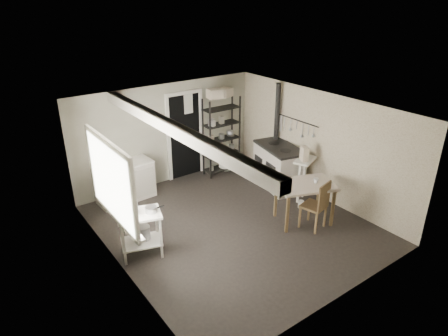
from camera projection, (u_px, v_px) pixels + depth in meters
floor at (233, 225)px, 7.72m from camera, size 5.00×5.00×0.00m
ceiling at (234, 110)px, 6.78m from camera, size 5.00×5.00×0.00m
wall_back at (167, 134)px, 9.09m from camera, size 4.50×0.02×2.30m
wall_front at (345, 233)px, 5.41m from camera, size 4.50×0.02×2.30m
wall_left at (116, 207)px, 6.04m from camera, size 0.02×5.00×2.30m
wall_right at (318, 145)px, 8.46m from camera, size 0.02×5.00×2.30m
window at (110, 181)px, 6.06m from camera, size 0.12×1.76×1.28m
doorway at (185, 137)px, 9.37m from camera, size 0.96×0.10×2.08m
ceiling_beam at (173, 128)px, 6.18m from camera, size 0.18×5.00×0.18m
wallpaper_panel at (318, 145)px, 8.45m from camera, size 0.01×5.00×2.30m
utensil_rail at (297, 120)px, 8.70m from camera, size 0.06×1.20×0.44m
prep_table at (141, 234)px, 6.71m from camera, size 0.83×0.69×0.81m
stockpot at (131, 207)px, 6.49m from camera, size 0.30×0.30×0.25m
saucepan at (151, 210)px, 6.57m from camera, size 0.25×0.25×0.11m
bucket at (144, 233)px, 6.78m from camera, size 0.28×0.28×0.25m
base_cabinets at (125, 180)px, 8.48m from camera, size 1.29×0.61×0.83m
mixing_bowl at (126, 158)px, 8.32m from camera, size 0.33×0.33×0.06m
counter_cup at (106, 164)px, 8.00m from camera, size 0.16×0.16×0.10m
shelf_rack at (222, 136)px, 9.56m from camera, size 0.90×0.35×1.89m
shelf_jar at (213, 122)px, 9.19m from camera, size 0.11×0.11×0.20m
storage_box_a at (215, 93)px, 9.05m from camera, size 0.35×0.32×0.21m
storage_box_b at (225, 92)px, 9.22m from camera, size 0.37×0.36×0.19m
stove at (278, 168)px, 9.08m from camera, size 0.93×1.35×0.97m
stovepipe at (277, 113)px, 9.06m from camera, size 0.11×0.11×1.38m
side_ledge at (303, 179)px, 8.58m from camera, size 0.67×0.52×0.91m
oats_box at (304, 156)px, 8.28m from camera, size 0.19×0.23×0.30m
work_table at (304, 204)px, 7.71m from camera, size 1.27×1.09×0.81m
table_cup at (316, 183)px, 7.57m from camera, size 0.11×0.11×0.09m
chair at (314, 205)px, 7.46m from camera, size 0.49×0.51×0.98m
flour_sack at (227, 163)px, 9.89m from camera, size 0.45×0.40×0.48m
floor_crock at (301, 204)px, 8.32m from camera, size 0.15×0.15×0.15m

